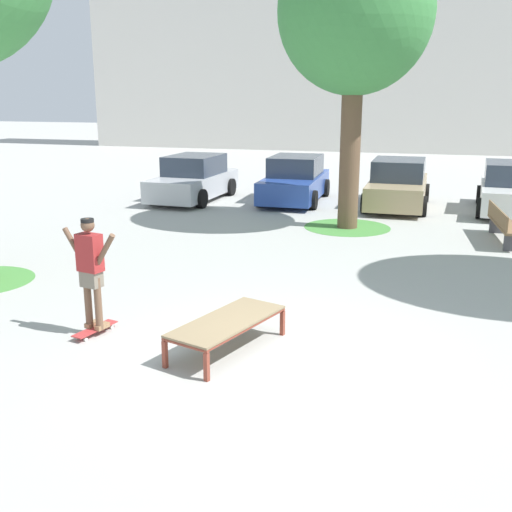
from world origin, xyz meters
TOP-DOWN VIEW (x-y plane):
  - ground_plane at (0.00, 0.00)m, footprint 120.00×120.00m
  - building_facade at (-3.22, 32.46)m, footprint 33.39×4.00m
  - skate_box at (-0.66, 0.10)m, footprint 1.31×2.04m
  - skateboard at (-2.78, 0.14)m, footprint 0.38×0.82m
  - skater at (-2.78, 0.14)m, footprint 0.99×0.36m
  - tree_mid_back at (-0.10, 8.78)m, footprint 3.90×3.90m
  - grass_patch_mid_back at (-0.10, 8.78)m, footprint 2.33×2.33m
  - car_silver at (-5.71, 11.81)m, footprint 2.07×4.28m
  - car_blue at (-2.35, 12.47)m, footprint 1.97×4.23m
  - car_tan at (1.01, 12.31)m, footprint 1.97×4.23m
  - car_white at (4.38, 12.34)m, footprint 2.12×4.30m
  - park_bench at (3.76, 8.18)m, footprint 0.63×2.43m

SIDE VIEW (x-z plane):
  - ground_plane at x=0.00m, z-range 0.00..0.00m
  - grass_patch_mid_back at x=-0.10m, z-range 0.00..0.01m
  - skateboard at x=-2.78m, z-range 0.03..0.12m
  - skate_box at x=-0.66m, z-range 0.18..0.64m
  - park_bench at x=3.76m, z-range 0.03..0.86m
  - car_silver at x=-5.71m, z-range -0.06..1.44m
  - car_blue at x=-2.35m, z-range -0.06..1.44m
  - car_tan at x=1.01m, z-range -0.06..1.44m
  - car_white at x=4.38m, z-range -0.06..1.44m
  - skater at x=-2.78m, z-range 0.22..1.92m
  - tree_mid_back at x=-0.10m, z-range 1.66..9.21m
  - building_facade at x=-3.22m, z-range 0.00..14.65m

